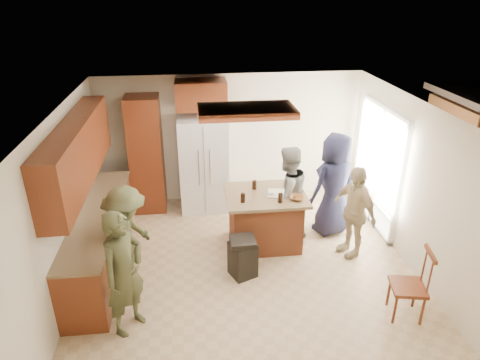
{
  "coord_description": "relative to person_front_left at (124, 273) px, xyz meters",
  "views": [
    {
      "loc": [
        -0.75,
        -5.33,
        4.0
      ],
      "look_at": [
        -0.02,
        0.79,
        1.15
      ],
      "focal_mm": 32.0,
      "sensor_mm": 36.0,
      "label": 1
    }
  ],
  "objects": [
    {
      "name": "spindle_chair",
      "position": [
        3.57,
        -0.22,
        -0.37
      ],
      "size": [
        0.5,
        0.5,
        0.99
      ],
      "color": "maroon",
      "rests_on": "ground"
    },
    {
      "name": "person_side_right",
      "position": [
        3.35,
        1.26,
        -0.07
      ],
      "size": [
        0.74,
        0.99,
        1.52
      ],
      "primitive_type": "imported",
      "rotation": [
        0.0,
        0.0,
        -1.21
      ],
      "color": "tan",
      "rests_on": "ground"
    },
    {
      "name": "island_items",
      "position": [
        2.24,
        1.6,
        0.14
      ],
      "size": [
        1.02,
        0.73,
        0.15
      ],
      "color": "silver",
      "rests_on": "kitchen_island"
    },
    {
      "name": "left_cabinetry",
      "position": [
        -0.61,
        1.41,
        0.13
      ],
      "size": [
        0.64,
        3.0,
        2.3
      ],
      "color": "maroon",
      "rests_on": "ground"
    },
    {
      "name": "person_front_left",
      "position": [
        0.0,
        0.0,
        0.0
      ],
      "size": [
        0.72,
        0.75,
        1.65
      ],
      "primitive_type": "imported",
      "rotation": [
        0.0,
        0.0,
        0.92
      ],
      "color": "#414226",
      "rests_on": "ground"
    },
    {
      "name": "person_counter",
      "position": [
        -0.05,
        0.77,
        -0.03
      ],
      "size": [
        0.82,
        1.14,
        1.6
      ],
      "primitive_type": "imported",
      "rotation": [
        0.0,
        0.0,
        1.2
      ],
      "color": "#3F4226",
      "rests_on": "ground"
    },
    {
      "name": "back_wall_units",
      "position": [
        0.3,
        3.21,
        0.55
      ],
      "size": [
        1.8,
        0.6,
        2.45
      ],
      "color": "maroon",
      "rests_on": "ground"
    },
    {
      "name": "trash_bin",
      "position": [
        1.55,
        0.88,
        -0.51
      ],
      "size": [
        0.45,
        0.45,
        0.63
      ],
      "color": "black",
      "rests_on": "ground"
    },
    {
      "name": "room_shell",
      "position": [
        6.01,
        2.65,
        0.04
      ],
      "size": [
        8.0,
        5.2,
        5.0
      ],
      "color": "tan",
      "rests_on": "ground"
    },
    {
      "name": "kitchen_island",
      "position": [
        2.02,
        1.69,
        -0.35
      ],
      "size": [
        1.28,
        1.03,
        0.93
      ],
      "color": "#A14B29",
      "rests_on": "ground"
    },
    {
      "name": "person_behind_left",
      "position": [
        2.4,
        1.81,
        0.01
      ],
      "size": [
        0.95,
        0.81,
        1.66
      ],
      "primitive_type": "imported",
      "rotation": [
        0.0,
        0.0,
        3.61
      ],
      "color": "gray",
      "rests_on": "ground"
    },
    {
      "name": "person_behind_right",
      "position": [
        3.24,
        1.95,
        0.07
      ],
      "size": [
        1.04,
        0.89,
        1.8
      ],
      "primitive_type": "imported",
      "rotation": [
        0.0,
        0.0,
        3.57
      ],
      "color": "#181A31",
      "rests_on": "ground"
    },
    {
      "name": "refrigerator",
      "position": [
        1.09,
        3.13,
        0.07
      ],
      "size": [
        0.9,
        0.76,
        1.8
      ],
      "color": "white",
      "rests_on": "ground"
    }
  ]
}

